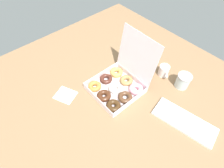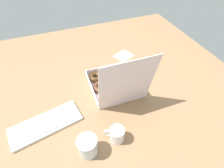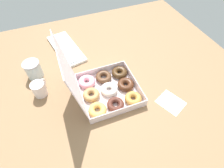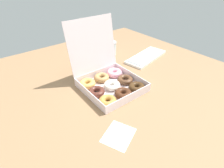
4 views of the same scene
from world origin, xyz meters
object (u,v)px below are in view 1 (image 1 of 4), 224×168
coffee_mug (164,71)px  glass_jar (183,81)px  donut_box (118,85)px  keyboard (184,121)px

coffee_mug → glass_jar: size_ratio=0.94×
coffee_mug → glass_jar: (15.62, 1.42, 1.04)cm
donut_box → coffee_mug: donut_box is taller
keyboard → glass_jar: bearing=128.5°
keyboard → coffee_mug: coffee_mug is taller
donut_box → keyboard: 49.43cm
donut_box → glass_jar: 46.83cm
donut_box → keyboard: bearing=15.9°
donut_box → glass_jar: bearing=51.8°
coffee_mug → donut_box: bearing=-110.7°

